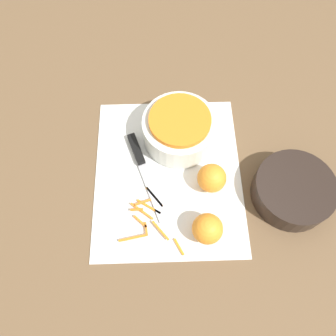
# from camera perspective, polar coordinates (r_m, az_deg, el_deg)

# --- Properties ---
(ground_plane) EXTENTS (4.00, 4.00, 0.00)m
(ground_plane) POSITION_cam_1_polar(r_m,az_deg,el_deg) (0.83, 0.00, -1.07)
(ground_plane) COLOR brown
(cutting_board) EXTENTS (0.44, 0.37, 0.01)m
(cutting_board) POSITION_cam_1_polar(r_m,az_deg,el_deg) (0.83, 0.00, -0.98)
(cutting_board) COLOR silver
(cutting_board) RESTS_ON ground_plane
(bowl_speckled) EXTENTS (0.19, 0.19, 0.09)m
(bowl_speckled) POSITION_cam_1_polar(r_m,az_deg,el_deg) (0.84, 1.99, 6.89)
(bowl_speckled) COLOR silver
(bowl_speckled) RESTS_ON cutting_board
(bowl_dark) EXTENTS (0.19, 0.19, 0.06)m
(bowl_dark) POSITION_cam_1_polar(r_m,az_deg,el_deg) (0.84, 20.94, -3.64)
(bowl_dark) COLOR black
(bowl_dark) RESTS_ON ground_plane
(knife) EXTENTS (0.24, 0.10, 0.02)m
(knife) POSITION_cam_1_polar(r_m,az_deg,el_deg) (0.84, -4.81, 1.34)
(knife) COLOR black
(knife) RESTS_ON cutting_board
(orange_left) EXTENTS (0.07, 0.07, 0.07)m
(orange_left) POSITION_cam_1_polar(r_m,az_deg,el_deg) (0.79, 7.62, -1.75)
(orange_left) COLOR orange
(orange_left) RESTS_ON cutting_board
(orange_right) EXTENTS (0.07, 0.07, 0.07)m
(orange_right) POSITION_cam_1_polar(r_m,az_deg,el_deg) (0.75, 6.88, -10.46)
(orange_right) COLOR orange
(orange_right) RESTS_ON cutting_board
(peel_pile) EXTENTS (0.17, 0.15, 0.01)m
(peel_pile) POSITION_cam_1_polar(r_m,az_deg,el_deg) (0.78, -3.47, -8.70)
(peel_pile) COLOR orange
(peel_pile) RESTS_ON cutting_board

